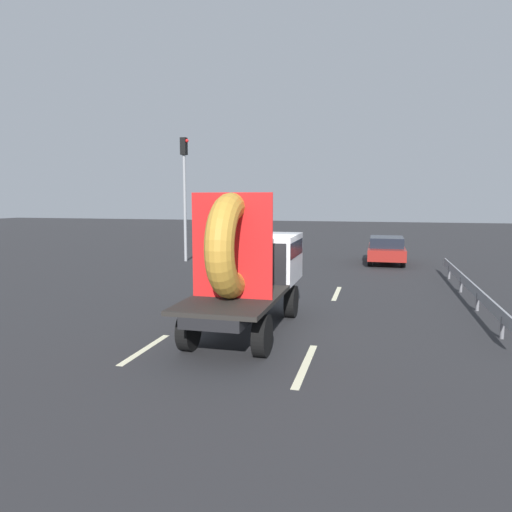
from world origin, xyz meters
The scene contains 9 objects.
ground_plane centered at (0.00, 0.00, 0.00)m, with size 120.00×120.00×0.00m, color #28282B.
flatbed_truck centered at (-0.21, -0.04, 1.70)m, with size 2.02×5.66×3.54m.
distant_sedan centered at (3.47, 13.72, 0.75)m, with size 1.85×4.31×1.41m.
traffic_light centered at (-7.12, 11.92, 4.25)m, with size 0.42×0.36×6.62m.
guardrail centered at (6.01, 4.86, 0.53)m, with size 0.10×11.95×0.71m.
lane_dash_left_near centered at (-2.05, -2.53, 0.00)m, with size 2.26×0.16×0.01m, color beige.
lane_dash_left_far centered at (-2.05, 5.16, 0.00)m, with size 2.32×0.16×0.01m, color beige.
lane_dash_right_near centered at (1.63, -2.64, 0.00)m, with size 2.64×0.16×0.01m, color beige.
lane_dash_right_far centered at (1.63, 4.99, 0.00)m, with size 2.55×0.16×0.01m, color beige.
Camera 1 is at (2.98, -11.98, 3.40)m, focal length 33.20 mm.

